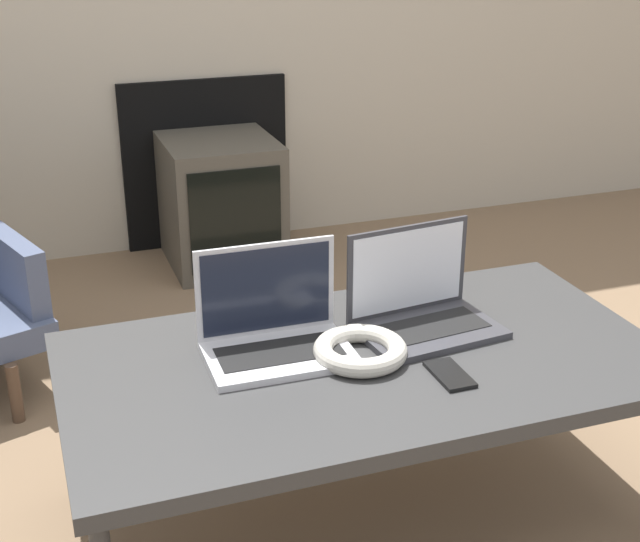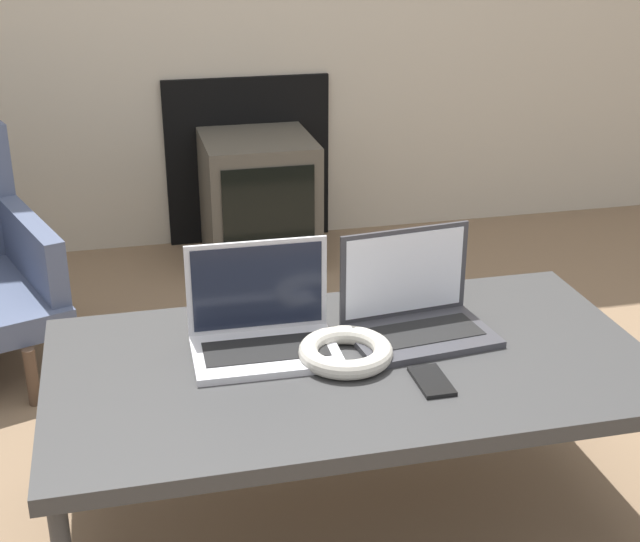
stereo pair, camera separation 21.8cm
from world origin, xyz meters
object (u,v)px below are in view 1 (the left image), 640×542
at_px(headphones, 360,350).
at_px(tv, 221,202).
at_px(laptop_right, 420,306).
at_px(laptop_left, 274,329).
at_px(phone, 450,374).

relative_size(headphones, tv, 0.41).
distance_m(laptop_right, tv, 1.61).
xyz_separation_m(laptop_left, tv, (0.26, 1.59, -0.23)).
xyz_separation_m(phone, tv, (-0.06, 1.82, -0.18)).
bearing_deg(phone, laptop_left, 143.15).
relative_size(laptop_left, tv, 0.64).
bearing_deg(laptop_right, tv, 87.24).
relative_size(laptop_right, phone, 2.68).
distance_m(laptop_left, headphones, 0.20).
distance_m(laptop_left, laptop_right, 0.36).
xyz_separation_m(laptop_right, headphones, (-0.19, -0.10, -0.03)).
height_order(laptop_left, headphones, laptop_left).
height_order(laptop_right, headphones, laptop_right).
xyz_separation_m(headphones, phone, (0.15, -0.13, -0.02)).
distance_m(laptop_left, phone, 0.40).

